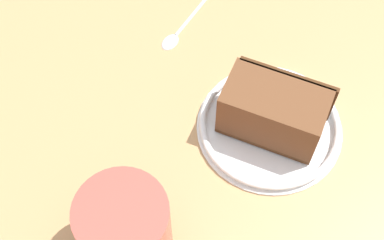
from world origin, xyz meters
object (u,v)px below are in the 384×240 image
at_px(cake_slice, 276,112).
at_px(teaspoon, 180,29).
at_px(small_plate, 272,128).
at_px(tea_mug, 124,230).

height_order(cake_slice, teaspoon, cake_slice).
relative_size(small_plate, teaspoon, 1.40).
height_order(small_plate, tea_mug, tea_mug).
bearing_deg(cake_slice, teaspoon, -87.19).
xyz_separation_m(small_plate, cake_slice, (-0.00, -0.00, 0.03)).
bearing_deg(small_plate, cake_slice, -146.45).
bearing_deg(tea_mug, small_plate, -172.48).
bearing_deg(teaspoon, cake_slice, 92.81).
xyz_separation_m(cake_slice, teaspoon, (0.01, -0.19, -0.04)).
distance_m(tea_mug, teaspoon, 0.31).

